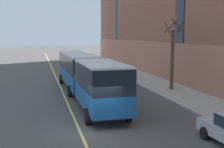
{
  "coord_description": "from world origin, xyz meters",
  "views": [
    {
      "loc": [
        -3.19,
        -16.33,
        5.32
      ],
      "look_at": [
        3.22,
        10.5,
        1.8
      ],
      "focal_mm": 50.0,
      "sensor_mm": 36.0,
      "label": 1
    }
  ],
  "objects_px": {
    "parked_car_champagne_1": "(114,71)",
    "street_tree_far_uptown": "(172,53)",
    "city_bus": "(85,73)",
    "parked_car_red_3": "(97,64)"
  },
  "relations": [
    {
      "from": "parked_car_champagne_1",
      "to": "street_tree_far_uptown",
      "type": "xyz_separation_m",
      "value": [
        3.13,
        -9.94,
        2.76
      ]
    },
    {
      "from": "city_bus",
      "to": "parked_car_red_3",
      "type": "xyz_separation_m",
      "value": [
        5.05,
        20.85,
        -1.26
      ]
    },
    {
      "from": "parked_car_champagne_1",
      "to": "street_tree_far_uptown",
      "type": "distance_m",
      "value": 10.78
    },
    {
      "from": "parked_car_champagne_1",
      "to": "street_tree_far_uptown",
      "type": "bearing_deg",
      "value": -72.5
    },
    {
      "from": "parked_car_champagne_1",
      "to": "parked_car_red_3",
      "type": "height_order",
      "value": "same"
    },
    {
      "from": "city_bus",
      "to": "parked_car_red_3",
      "type": "height_order",
      "value": "city_bus"
    },
    {
      "from": "parked_car_champagne_1",
      "to": "parked_car_red_3",
      "type": "distance_m",
      "value": 9.91
    },
    {
      "from": "street_tree_far_uptown",
      "to": "parked_car_champagne_1",
      "type": "bearing_deg",
      "value": 107.5
    },
    {
      "from": "city_bus",
      "to": "parked_car_champagne_1",
      "type": "xyz_separation_m",
      "value": [
        5.29,
        10.94,
        -1.26
      ]
    },
    {
      "from": "parked_car_champagne_1",
      "to": "parked_car_red_3",
      "type": "xyz_separation_m",
      "value": [
        -0.24,
        9.91,
        0.0
      ]
    }
  ]
}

